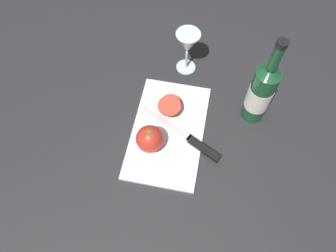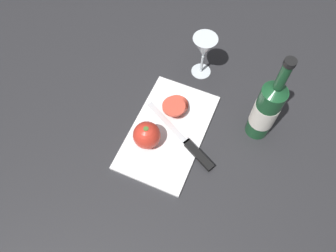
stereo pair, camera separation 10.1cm
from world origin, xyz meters
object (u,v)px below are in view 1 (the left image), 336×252
at_px(whole_tomato, 150,139).
at_px(knife, 196,144).
at_px(wine_bottle, 261,93).
at_px(wine_glass, 188,45).
at_px(tomato_slice_stack_near, 171,105).

distance_m(whole_tomato, knife, 0.15).
xyz_separation_m(wine_bottle, wine_glass, (-0.15, -0.24, -0.00)).
height_order(wine_glass, knife, wine_glass).
bearing_deg(whole_tomato, knife, 101.63).
bearing_deg(wine_glass, wine_bottle, 58.67).
height_order(knife, tomato_slice_stack_near, tomato_slice_stack_near).
bearing_deg(wine_bottle, knife, -46.87).
distance_m(wine_glass, knife, 0.33).
xyz_separation_m(wine_glass, whole_tomato, (0.33, -0.06, -0.06)).
distance_m(wine_bottle, wine_glass, 0.29).
bearing_deg(knife, wine_bottle, -109.54).
xyz_separation_m(wine_glass, tomato_slice_stack_near, (0.19, -0.02, -0.08)).
height_order(wine_glass, tomato_slice_stack_near, wine_glass).
bearing_deg(knife, wine_glass, -47.17).
bearing_deg(wine_glass, knife, 15.50).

